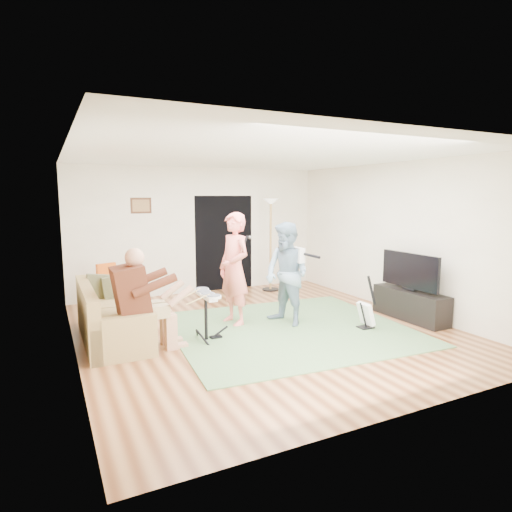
{
  "coord_description": "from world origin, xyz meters",
  "views": [
    {
      "loc": [
        -3.02,
        -5.83,
        2.09
      ],
      "look_at": [
        0.02,
        0.3,
        1.13
      ],
      "focal_mm": 30.0,
      "sensor_mm": 36.0,
      "label": 1
    }
  ],
  "objects_px": {
    "dining_chair": "(112,295)",
    "tv_cabinet": "(410,305)",
    "guitarist": "(287,274)",
    "sofa": "(107,322)",
    "drum_kit": "(206,319)",
    "singer": "(234,269)",
    "torchiere_lamp": "(271,228)",
    "guitar_spare": "(366,314)",
    "television": "(410,270)"
  },
  "relations": [
    {
      "from": "sofa",
      "to": "singer",
      "type": "bearing_deg",
      "value": -2.14
    },
    {
      "from": "guitar_spare",
      "to": "television",
      "type": "height_order",
      "value": "television"
    },
    {
      "from": "guitar_spare",
      "to": "dining_chair",
      "type": "distance_m",
      "value": 4.47
    },
    {
      "from": "guitarist",
      "to": "dining_chair",
      "type": "bearing_deg",
      "value": -145.2
    },
    {
      "from": "television",
      "to": "guitar_spare",
      "type": "bearing_deg",
      "value": -174.79
    },
    {
      "from": "guitarist",
      "to": "guitar_spare",
      "type": "distance_m",
      "value": 1.4
    },
    {
      "from": "guitarist",
      "to": "tv_cabinet",
      "type": "distance_m",
      "value": 2.24
    },
    {
      "from": "dining_chair",
      "to": "television",
      "type": "xyz_separation_m",
      "value": [
        4.46,
        -2.71,
        0.53
      ]
    },
    {
      "from": "singer",
      "to": "tv_cabinet",
      "type": "bearing_deg",
      "value": 57.12
    },
    {
      "from": "singer",
      "to": "dining_chair",
      "type": "relative_size",
      "value": 2.07
    },
    {
      "from": "guitarist",
      "to": "torchiere_lamp",
      "type": "distance_m",
      "value": 2.65
    },
    {
      "from": "television",
      "to": "drum_kit",
      "type": "bearing_deg",
      "value": 171.58
    },
    {
      "from": "guitarist",
      "to": "guitar_spare",
      "type": "relative_size",
      "value": 1.97
    },
    {
      "from": "dining_chair",
      "to": "guitar_spare",
      "type": "bearing_deg",
      "value": -59.29
    },
    {
      "from": "sofa",
      "to": "tv_cabinet",
      "type": "xyz_separation_m",
      "value": [
        4.79,
        -1.16,
        -0.02
      ]
    },
    {
      "from": "torchiere_lamp",
      "to": "tv_cabinet",
      "type": "distance_m",
      "value": 3.44
    },
    {
      "from": "dining_chair",
      "to": "tv_cabinet",
      "type": "height_order",
      "value": "dining_chair"
    },
    {
      "from": "sofa",
      "to": "torchiere_lamp",
      "type": "height_order",
      "value": "torchiere_lamp"
    },
    {
      "from": "drum_kit",
      "to": "television",
      "type": "distance_m",
      "value": 3.53
    },
    {
      "from": "tv_cabinet",
      "to": "television",
      "type": "relative_size",
      "value": 1.17
    },
    {
      "from": "sofa",
      "to": "tv_cabinet",
      "type": "distance_m",
      "value": 4.93
    },
    {
      "from": "torchiere_lamp",
      "to": "tv_cabinet",
      "type": "xyz_separation_m",
      "value": [
        1.07,
        -3.06,
        -1.14
      ]
    },
    {
      "from": "guitarist",
      "to": "tv_cabinet",
      "type": "xyz_separation_m",
      "value": [
        2.05,
        -0.67,
        -0.59
      ]
    },
    {
      "from": "tv_cabinet",
      "to": "dining_chair",
      "type": "bearing_deg",
      "value": 148.98
    },
    {
      "from": "torchiere_lamp",
      "to": "television",
      "type": "height_order",
      "value": "torchiere_lamp"
    },
    {
      "from": "sofa",
      "to": "guitarist",
      "type": "height_order",
      "value": "guitarist"
    },
    {
      "from": "television",
      "to": "sofa",
      "type": "bearing_deg",
      "value": 166.25
    },
    {
      "from": "guitarist",
      "to": "dining_chair",
      "type": "xyz_separation_m",
      "value": [
        -2.46,
        2.04,
        -0.52
      ]
    },
    {
      "from": "guitarist",
      "to": "dining_chair",
      "type": "distance_m",
      "value": 3.24
    },
    {
      "from": "guitarist",
      "to": "sofa",
      "type": "bearing_deg",
      "value": -115.64
    },
    {
      "from": "drum_kit",
      "to": "tv_cabinet",
      "type": "distance_m",
      "value": 3.54
    },
    {
      "from": "drum_kit",
      "to": "tv_cabinet",
      "type": "xyz_separation_m",
      "value": [
        3.5,
        -0.51,
        -0.07
      ]
    },
    {
      "from": "television",
      "to": "guitarist",
      "type": "bearing_deg",
      "value": 161.52
    },
    {
      "from": "sofa",
      "to": "television",
      "type": "bearing_deg",
      "value": -13.75
    },
    {
      "from": "drum_kit",
      "to": "guitar_spare",
      "type": "relative_size",
      "value": 0.86
    },
    {
      "from": "guitarist",
      "to": "singer",
      "type": "bearing_deg",
      "value": -134.64
    },
    {
      "from": "torchiere_lamp",
      "to": "guitarist",
      "type": "bearing_deg",
      "value": -112.37
    },
    {
      "from": "sofa",
      "to": "torchiere_lamp",
      "type": "xyz_separation_m",
      "value": [
        3.72,
        1.9,
        1.12
      ]
    },
    {
      "from": "singer",
      "to": "torchiere_lamp",
      "type": "relative_size",
      "value": 0.9
    },
    {
      "from": "dining_chair",
      "to": "sofa",
      "type": "bearing_deg",
      "value": -120.58
    },
    {
      "from": "guitar_spare",
      "to": "television",
      "type": "xyz_separation_m",
      "value": [
        0.99,
        0.09,
        0.61
      ]
    },
    {
      "from": "tv_cabinet",
      "to": "television",
      "type": "bearing_deg",
      "value": 180.0
    },
    {
      "from": "guitarist",
      "to": "dining_chair",
      "type": "height_order",
      "value": "guitarist"
    },
    {
      "from": "drum_kit",
      "to": "torchiere_lamp",
      "type": "distance_m",
      "value": 3.68
    },
    {
      "from": "drum_kit",
      "to": "dining_chair",
      "type": "bearing_deg",
      "value": 114.67
    },
    {
      "from": "dining_chair",
      "to": "torchiere_lamp",
      "type": "bearing_deg",
      "value": -14.64
    },
    {
      "from": "dining_chair",
      "to": "tv_cabinet",
      "type": "xyz_separation_m",
      "value": [
        4.51,
        -2.71,
        -0.07
      ]
    },
    {
      "from": "torchiere_lamp",
      "to": "guitar_spare",
      "type": "bearing_deg",
      "value": -89.41
    },
    {
      "from": "sofa",
      "to": "guitar_spare",
      "type": "bearing_deg",
      "value": -18.41
    },
    {
      "from": "sofa",
      "to": "drum_kit",
      "type": "distance_m",
      "value": 1.45
    }
  ]
}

